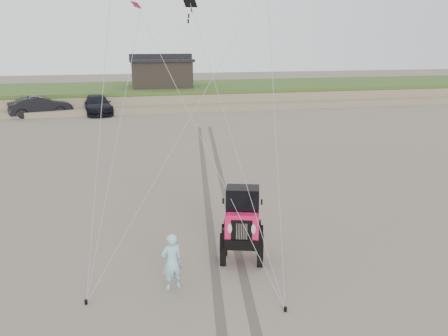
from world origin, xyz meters
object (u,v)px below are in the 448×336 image
(cabin, at_px, (161,72))
(truck_b, at_px, (40,106))
(jeep, at_px, (242,233))
(man, at_px, (172,262))
(truck_c, at_px, (97,105))

(cabin, bearing_deg, truck_b, -151.72)
(cabin, distance_m, jeep, 35.39)
(jeep, distance_m, man, 2.43)
(man, bearing_deg, cabin, -108.90)
(cabin, distance_m, truck_b, 12.83)
(truck_c, bearing_deg, cabin, 32.83)
(truck_b, height_order, man, truck_b)
(truck_c, relative_size, jeep, 1.13)
(truck_b, xyz_separation_m, man, (8.47, -30.37, -0.07))
(cabin, xyz_separation_m, truck_c, (-6.30, -5.72, -2.42))
(cabin, distance_m, truck_c, 8.85)
(cabin, bearing_deg, man, -94.15)
(truck_b, relative_size, man, 3.30)
(truck_c, distance_m, man, 30.84)
(truck_b, relative_size, jeep, 1.06)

